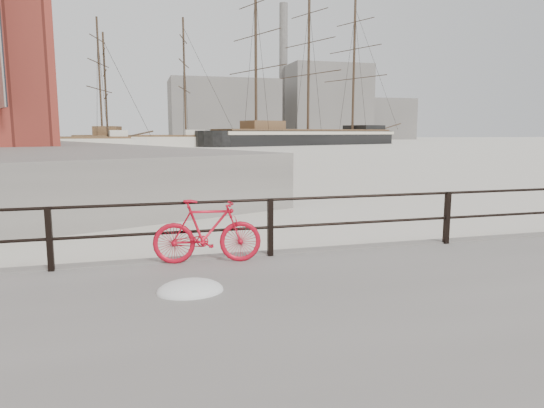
{
  "coord_description": "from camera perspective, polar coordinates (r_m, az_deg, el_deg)",
  "views": [
    {
      "loc": [
        -5.65,
        -8.03,
        2.47
      ],
      "look_at": [
        -3.01,
        1.5,
        1.0
      ],
      "focal_mm": 32.0,
      "sensor_mm": 36.0,
      "label": 1
    }
  ],
  "objects": [
    {
      "name": "smokestack",
      "position": [
        166.21,
        1.35,
        15.19
      ],
      "size": [
        2.8,
        2.8,
        44.0
      ],
      "primitive_type": "cylinder",
      "color": "gray",
      "rests_on": "ground"
    },
    {
      "name": "barque_black",
      "position": [
        96.41,
        4.23,
        6.96
      ],
      "size": [
        57.04,
        35.94,
        31.11
      ],
      "primitive_type": null,
      "rotation": [
        0.0,
        0.0,
        0.36
      ],
      "color": "black",
      "rests_on": "ground"
    },
    {
      "name": "schooner_left",
      "position": [
        75.77,
        -22.62,
        5.94
      ],
      "size": [
        23.69,
        12.56,
        17.46
      ],
      "primitive_type": null,
      "rotation": [
        0.0,
        0.0,
        0.1
      ],
      "color": "beige",
      "rests_on": "ground"
    },
    {
      "name": "industrial_west",
      "position": [
        150.38,
        -5.74,
        10.9
      ],
      "size": [
        32.0,
        18.0,
        18.0
      ],
      "primitive_type": "cube",
      "color": "gray",
      "rests_on": "ground"
    },
    {
      "name": "ground",
      "position": [
        10.13,
        19.15,
        -6.14
      ],
      "size": [
        400.0,
        400.0,
        0.0
      ],
      "primitive_type": "plane",
      "color": "white",
      "rests_on": "ground"
    },
    {
      "name": "industrial_mid",
      "position": [
        164.89,
        6.27,
        11.71
      ],
      "size": [
        26.0,
        20.0,
        24.0
      ],
      "primitive_type": "cube",
      "color": "gray",
      "rests_on": "ground"
    },
    {
      "name": "schooner_mid",
      "position": [
        88.14,
        -14.74,
        6.57
      ],
      "size": [
        34.05,
        20.52,
        22.61
      ],
      "primitive_type": null,
      "rotation": [
        0.0,
        0.0,
        -0.24
      ],
      "color": "beige",
      "rests_on": "ground"
    },
    {
      "name": "guardrail",
      "position": [
        9.83,
        19.89,
        -1.54
      ],
      "size": [
        28.0,
        0.1,
        1.0
      ],
      "primitive_type": null,
      "color": "black",
      "rests_on": "promenade"
    },
    {
      "name": "bicycle",
      "position": [
        7.95,
        -7.63,
        -3.2
      ],
      "size": [
        1.76,
        0.5,
        1.05
      ],
      "primitive_type": "imported",
      "rotation": [
        0.0,
        0.0,
        -0.14
      ],
      "color": "red",
      "rests_on": "promenade"
    },
    {
      "name": "industrial_east",
      "position": [
        178.86,
        12.6,
        9.7
      ],
      "size": [
        20.0,
        16.0,
        14.0
      ],
      "primitive_type": "cube",
      "color": "gray",
      "rests_on": "ground"
    }
  ]
}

